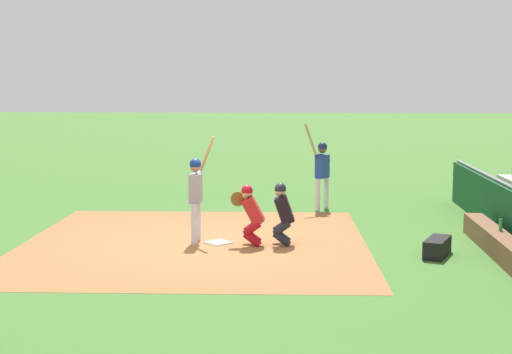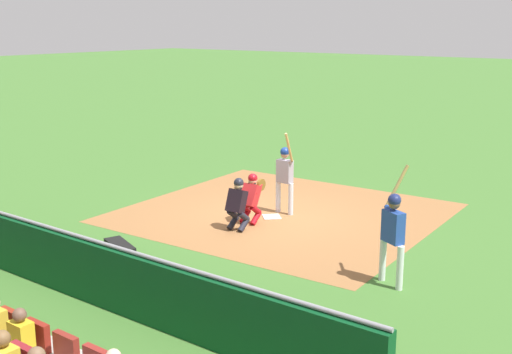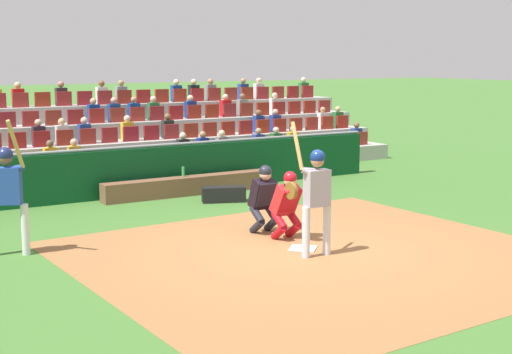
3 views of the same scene
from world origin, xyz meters
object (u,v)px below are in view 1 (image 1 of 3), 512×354
at_px(equipment_duffel_bag, 437,247).
at_px(batter_at_plate, 196,190).
at_px(water_bottle_on_bench, 501,225).
at_px(dugout_bench, 497,243).
at_px(on_deck_batter, 322,168).
at_px(catcher_crouching, 251,211).
at_px(home_plate_marker, 218,242).
at_px(home_plate_umpire, 283,211).

bearing_deg(equipment_duffel_bag, batter_at_plate, 100.32).
bearing_deg(batter_at_plate, water_bottle_on_bench, -95.19).
xyz_separation_m(dugout_bench, on_deck_batter, (4.93, 3.34, 0.91)).
height_order(equipment_duffel_bag, on_deck_batter, on_deck_batter).
bearing_deg(catcher_crouching, home_plate_marker, 79.14).
xyz_separation_m(equipment_duffel_bag, on_deck_batter, (5.22, 2.14, 0.96)).
height_order(batter_at_plate, on_deck_batter, on_deck_batter).
height_order(home_plate_marker, water_bottle_on_bench, water_bottle_on_bench).
bearing_deg(dugout_bench, water_bottle_on_bench, -39.07).
bearing_deg(on_deck_batter, home_plate_marker, 152.97).
height_order(home_plate_umpire, water_bottle_on_bench, home_plate_umpire).
bearing_deg(on_deck_batter, batter_at_plate, 147.78).
distance_m(home_plate_marker, equipment_duffel_bag, 4.45).
distance_m(water_bottle_on_bench, equipment_duffel_bag, 1.39).
bearing_deg(batter_at_plate, catcher_crouching, -100.32).
bearing_deg(home_plate_marker, equipment_duffel_bag, -101.23).
distance_m(home_plate_marker, catcher_crouching, 0.99).
bearing_deg(home_plate_umpire, water_bottle_on_bench, -95.62).
relative_size(home_plate_marker, home_plate_umpire, 0.34).
bearing_deg(water_bottle_on_bench, catcher_crouching, 86.03).
relative_size(dugout_bench, water_bottle_on_bench, 18.29).
xyz_separation_m(batter_at_plate, dugout_bench, (-0.66, -6.03, -0.88)).
bearing_deg(equipment_duffel_bag, dugout_bench, -55.29).
distance_m(batter_at_plate, on_deck_batter, 5.05).
height_order(catcher_crouching, equipment_duffel_bag, catcher_crouching).
bearing_deg(dugout_bench, batter_at_plate, 83.74).
height_order(catcher_crouching, home_plate_umpire, home_plate_umpire).
bearing_deg(equipment_duffel_bag, home_plate_umpire, 96.31).
xyz_separation_m(home_plate_marker, water_bottle_on_bench, (-0.48, -5.64, 0.54)).
bearing_deg(home_plate_umpire, equipment_duffel_bag, -105.07).
xyz_separation_m(home_plate_marker, catcher_crouching, (-0.13, -0.69, 0.69)).
bearing_deg(catcher_crouching, equipment_duffel_bag, -101.29).
relative_size(home_plate_marker, batter_at_plate, 0.20).
bearing_deg(catcher_crouching, batter_at_plate, 79.68).
bearing_deg(equipment_duffel_bag, catcher_crouching, 100.09).
relative_size(dugout_bench, on_deck_batter, 1.88).
distance_m(home_plate_marker, dugout_bench, 5.59).
height_order(home_plate_marker, equipment_duffel_bag, equipment_duffel_bag).
relative_size(batter_at_plate, dugout_bench, 0.52).
xyz_separation_m(home_plate_marker, equipment_duffel_bag, (-0.87, -4.36, 0.16)).
relative_size(catcher_crouching, water_bottle_on_bench, 5.42).
relative_size(home_plate_marker, dugout_bench, 0.10).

